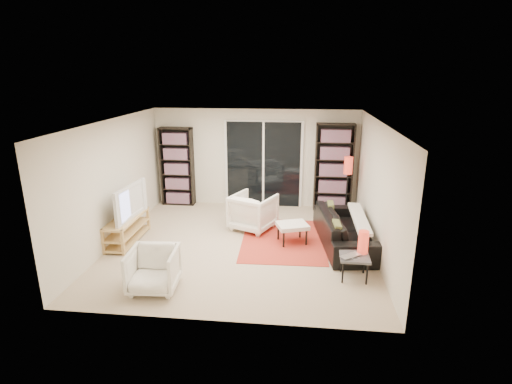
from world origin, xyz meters
The scene contains 20 objects.
floor centered at (0.00, 0.00, 0.00)m, with size 5.00×5.00×0.00m, color beige.
wall_back centered at (0.00, 2.50, 1.20)m, with size 5.00×0.02×2.40m, color beige.
wall_front centered at (0.00, -2.50, 1.20)m, with size 5.00×0.02×2.40m, color beige.
wall_left centered at (-2.50, 0.00, 1.20)m, with size 0.02×5.00×2.40m, color beige.
wall_right centered at (2.50, 0.00, 1.20)m, with size 0.02×5.00×2.40m, color beige.
ceiling centered at (0.00, 0.00, 2.40)m, with size 5.00×5.00×0.02m, color white.
sliding_door centered at (0.20, 2.46, 1.05)m, with size 1.92×0.08×2.16m.
bookshelf_left centered at (-1.95, 2.33, 0.98)m, with size 0.80×0.30×1.95m.
bookshelf_right centered at (1.90, 2.33, 1.05)m, with size 0.90×0.30×2.10m.
tv_stand centered at (-2.29, -0.06, 0.26)m, with size 0.44×1.36×0.50m.
tv centered at (-2.27, -0.06, 0.84)m, with size 1.17×0.15×0.67m, color black.
rug centered at (0.80, 0.32, 0.01)m, with size 1.63×2.21×0.01m, color red.
sofa centered at (1.98, 0.24, 0.32)m, with size 2.20×0.86×0.64m, color black.
armchair_back centered at (0.13, 0.86, 0.39)m, with size 0.83×0.85×0.77m, color white.
armchair_front centered at (-1.11, -1.79, 0.34)m, with size 0.72×0.74×0.67m, color white.
ottoman centered at (0.98, 0.22, 0.35)m, with size 0.70×0.63×0.40m.
side_table centered at (2.01, -1.09, 0.35)m, with size 0.48×0.48×0.40m.
laptop centered at (1.97, -1.18, 0.41)m, with size 0.36×0.23×0.03m, color silver.
table_lamp centered at (2.15, -0.96, 0.59)m, with size 0.17×0.17×0.38m, color #F23B24.
floor_lamp centered at (2.17, 1.79, 1.10)m, with size 0.21×0.21×1.43m.
Camera 1 is at (1.05, -7.11, 3.27)m, focal length 28.00 mm.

